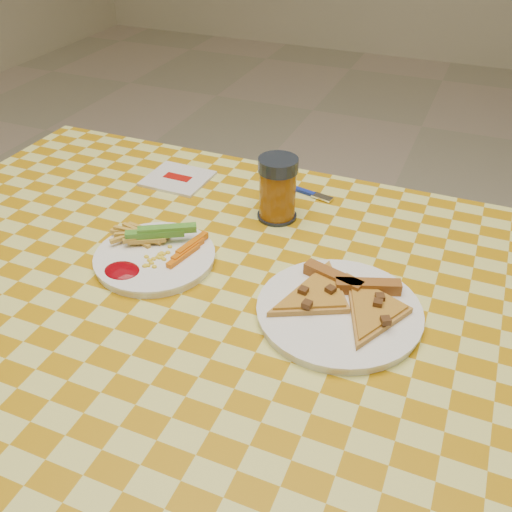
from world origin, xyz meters
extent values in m
cylinder|color=white|center=(-0.54, 0.34, 0.35)|extent=(0.06, 0.06, 0.71)
cube|color=brown|center=(0.00, 0.00, 0.73)|extent=(1.20, 0.80, 0.04)
cylinder|color=white|center=(-0.13, 0.03, 0.76)|extent=(0.20, 0.20, 0.01)
cylinder|color=white|center=(0.19, 0.01, 0.76)|extent=(0.29, 0.29, 0.01)
cube|color=#0F5D0E|center=(-0.14, 0.06, 0.79)|extent=(0.10, 0.08, 0.02)
cube|color=#DB6509|center=(-0.08, 0.05, 0.78)|extent=(0.06, 0.08, 0.02)
ellipsoid|color=maroon|center=(-0.16, -0.03, 0.77)|extent=(0.06, 0.05, 0.01)
cube|color=#965D21|center=(0.16, 0.06, 0.78)|extent=(0.10, 0.05, 0.02)
cube|color=#965D21|center=(0.22, 0.06, 0.78)|extent=(0.10, 0.05, 0.02)
cylinder|color=black|center=(0.00, 0.24, 0.76)|extent=(0.07, 0.07, 0.01)
cylinder|color=brown|center=(0.00, 0.24, 0.80)|extent=(0.07, 0.07, 0.10)
cylinder|color=black|center=(0.00, 0.24, 0.86)|extent=(0.07, 0.07, 0.02)
cube|color=silver|center=(-0.24, 0.29, 0.76)|extent=(0.13, 0.12, 0.01)
cube|color=#A10E09|center=(-0.24, 0.29, 0.76)|extent=(0.06, 0.03, 0.00)
cube|color=navy|center=(0.00, 0.35, 0.76)|extent=(0.09, 0.03, 0.01)
cube|color=white|center=(0.06, 0.33, 0.76)|extent=(0.04, 0.03, 0.00)
camera|label=1|loc=(0.32, -0.62, 1.31)|focal=40.00mm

